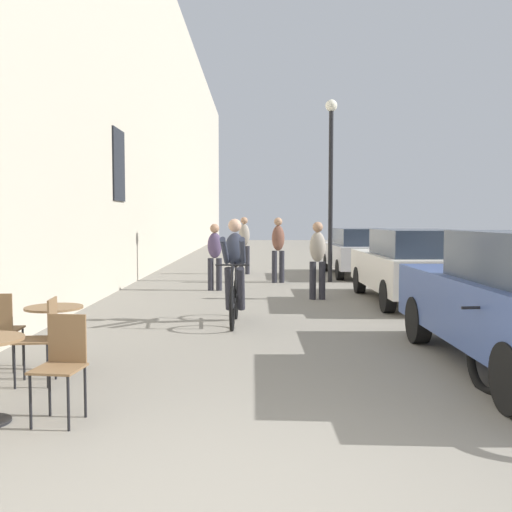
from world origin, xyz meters
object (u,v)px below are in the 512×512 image
at_px(cafe_table_mid, 55,324).
at_px(pedestrian_furthest, 245,242).
at_px(cafe_chair_near_toward_street, 63,360).
at_px(parked_car_third, 360,251).
at_px(cyclist_on_bicycle, 235,274).
at_px(pedestrian_far, 279,246).
at_px(pedestrian_mid, 216,253).
at_px(cafe_chair_mid_toward_street, 1,326).
at_px(street_lamp, 332,167).
at_px(cafe_chair_mid_toward_wall, 43,334).
at_px(parked_car_second, 413,265).
at_px(pedestrian_near, 318,256).

bearing_deg(cafe_table_mid, pedestrian_furthest, 80.47).
xyz_separation_m(cafe_chair_near_toward_street, parked_car_third, (4.74, 12.50, 0.22)).
xyz_separation_m(cyclist_on_bicycle, pedestrian_far, (0.95, 5.97, 0.18)).
xyz_separation_m(pedestrian_mid, parked_car_third, (4.08, 3.58, -0.15)).
height_order(cafe_chair_mid_toward_street, parked_car_third, parked_car_third).
bearing_deg(cafe_table_mid, street_lamp, 64.94).
bearing_deg(pedestrian_far, cafe_chair_mid_toward_wall, -106.36).
relative_size(cafe_table_mid, cyclist_on_bicycle, 0.41).
distance_m(cafe_chair_mid_toward_street, parked_car_second, 8.06).
bearing_deg(cafe_chair_mid_toward_wall, pedestrian_near, 60.91).
bearing_deg(cyclist_on_bicycle, pedestrian_furthest, 90.09).
relative_size(cafe_chair_near_toward_street, parked_car_third, 0.22).
xyz_separation_m(pedestrian_mid, pedestrian_far, (1.58, 1.68, 0.09)).
height_order(pedestrian_mid, parked_car_third, pedestrian_mid).
distance_m(pedestrian_near, parked_car_second, 1.95).
height_order(cafe_chair_mid_toward_street, parked_car_second, parked_car_second).
xyz_separation_m(cafe_table_mid, cyclist_on_bicycle, (1.93, 2.99, 0.29)).
bearing_deg(parked_car_second, pedestrian_mid, 154.17).
distance_m(cafe_chair_mid_toward_street, pedestrian_near, 7.16).
relative_size(cafe_chair_mid_toward_wall, street_lamp, 0.18).
distance_m(cyclist_on_bicycle, street_lamp, 7.02).
relative_size(pedestrian_mid, pedestrian_furthest, 0.90).
xyz_separation_m(pedestrian_near, pedestrian_furthest, (-1.67, 5.65, 0.07)).
distance_m(pedestrian_near, parked_car_third, 5.43).
bearing_deg(cyclist_on_bicycle, cafe_chair_mid_toward_street, -129.22).
relative_size(cafe_chair_mid_toward_street, cyclist_on_bicycle, 0.51).
bearing_deg(cafe_table_mid, cafe_chair_near_toward_street, -68.71).
height_order(cafe_chair_mid_toward_street, pedestrian_near, pedestrian_near).
bearing_deg(parked_car_second, cyclist_on_bicycle, -147.36).
relative_size(cafe_chair_mid_toward_street, street_lamp, 0.18).
bearing_deg(pedestrian_far, parked_car_third, 37.14).
height_order(cyclist_on_bicycle, pedestrian_far, pedestrian_far).
bearing_deg(pedestrian_furthest, pedestrian_mid, -98.56).
relative_size(cyclist_on_bicycle, parked_car_third, 0.44).
relative_size(pedestrian_far, street_lamp, 0.36).
distance_m(cafe_chair_near_toward_street, cafe_chair_mid_toward_street, 1.98).
xyz_separation_m(cafe_chair_mid_toward_street, street_lamp, (4.87, 9.26, 2.59)).
xyz_separation_m(pedestrian_mid, street_lamp, (3.00, 1.91, 2.21)).
xyz_separation_m(cafe_table_mid, pedestrian_mid, (1.29, 7.28, 0.38)).
height_order(cafe_chair_mid_toward_wall, pedestrian_mid, pedestrian_mid).
xyz_separation_m(pedestrian_far, parked_car_third, (2.50, 1.90, -0.25)).
bearing_deg(cafe_chair_mid_toward_street, pedestrian_near, 54.43).
height_order(pedestrian_near, parked_car_second, pedestrian_near).
xyz_separation_m(cafe_chair_mid_toward_street, pedestrian_near, (4.16, 5.82, 0.41)).
height_order(pedestrian_mid, parked_car_second, pedestrian_mid).
bearing_deg(cafe_chair_mid_toward_street, cafe_chair_near_toward_street, -52.19).
bearing_deg(parked_car_third, pedestrian_furthest, 171.28).
distance_m(cafe_table_mid, pedestrian_furthest, 11.56).
height_order(parked_car_second, parked_car_third, parked_car_second).
bearing_deg(pedestrian_furthest, cafe_table_mid, -99.53).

